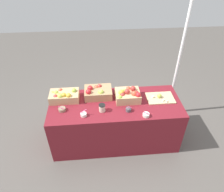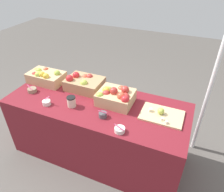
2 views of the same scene
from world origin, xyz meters
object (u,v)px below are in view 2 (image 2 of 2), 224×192
(sample_bowl_near, at_px, (32,90))
(sample_bowl_extra, at_px, (47,102))
(sample_bowl_mid, at_px, (103,115))
(coffee_cup, at_px, (71,102))
(cutting_board_front, at_px, (162,115))
(apple_crate_right, at_px, (116,96))
(apple_crate_left, at_px, (46,77))
(apple_crate_middle, at_px, (84,83))
(tent_pole, at_px, (217,64))
(sample_bowl_far, at_px, (120,130))

(sample_bowl_near, distance_m, sample_bowl_extra, 0.33)
(sample_bowl_mid, bearing_deg, coffee_cup, 174.90)
(cutting_board_front, bearing_deg, apple_crate_right, 177.16)
(cutting_board_front, bearing_deg, sample_bowl_extra, -166.11)
(apple_crate_right, height_order, sample_bowl_mid, apple_crate_right)
(apple_crate_left, distance_m, apple_crate_right, 0.93)
(apple_crate_right, height_order, sample_bowl_near, apple_crate_right)
(apple_crate_middle, xyz_separation_m, apple_crate_right, (0.43, -0.12, 0.01))
(sample_bowl_mid, relative_size, tent_pole, 0.04)
(sample_bowl_far, distance_m, tent_pole, 1.13)
(apple_crate_left, height_order, coffee_cup, apple_crate_left)
(sample_bowl_extra, bearing_deg, cutting_board_front, 13.89)
(apple_crate_left, height_order, sample_bowl_extra, apple_crate_left)
(cutting_board_front, bearing_deg, apple_crate_middle, 171.05)
(sample_bowl_mid, bearing_deg, sample_bowl_near, 174.57)
(cutting_board_front, height_order, sample_bowl_extra, sample_bowl_extra)
(sample_bowl_near, xyz_separation_m, coffee_cup, (0.55, -0.05, 0.03))
(sample_bowl_mid, bearing_deg, apple_crate_middle, 137.51)
(tent_pole, bearing_deg, sample_bowl_far, -128.87)
(apple_crate_right, bearing_deg, sample_bowl_near, -169.73)
(cutting_board_front, distance_m, sample_bowl_extra, 1.15)
(apple_crate_left, relative_size, sample_bowl_near, 4.27)
(apple_crate_left, xyz_separation_m, sample_bowl_mid, (0.90, -0.33, -0.05))
(sample_bowl_near, relative_size, sample_bowl_extra, 0.92)
(cutting_board_front, relative_size, tent_pole, 0.17)
(tent_pole, bearing_deg, sample_bowl_mid, -141.35)
(sample_bowl_near, distance_m, sample_bowl_far, 1.14)
(apple_crate_right, relative_size, sample_bowl_mid, 3.76)
(sample_bowl_mid, distance_m, sample_bowl_far, 0.25)
(tent_pole, bearing_deg, apple_crate_middle, -165.50)
(sample_bowl_far, height_order, coffee_cup, coffee_cup)
(apple_crate_middle, distance_m, sample_bowl_mid, 0.56)
(apple_crate_right, distance_m, sample_bowl_far, 0.43)
(sample_bowl_mid, height_order, sample_bowl_far, sample_bowl_mid)
(sample_bowl_extra, bearing_deg, sample_bowl_mid, 4.21)
(apple_crate_right, bearing_deg, apple_crate_left, 175.64)
(apple_crate_right, distance_m, sample_bowl_near, 0.95)
(cutting_board_front, xyz_separation_m, sample_bowl_far, (-0.29, -0.35, 0.01))
(cutting_board_front, height_order, tent_pole, tent_pole)
(coffee_cup, bearing_deg, cutting_board_front, 12.95)
(coffee_cup, bearing_deg, apple_crate_left, 151.48)
(sample_bowl_near, bearing_deg, cutting_board_front, 5.85)
(sample_bowl_mid, distance_m, tent_pole, 1.20)
(apple_crate_right, bearing_deg, cutting_board_front, -2.84)
(sample_bowl_far, bearing_deg, sample_bowl_mid, 150.73)
(tent_pole, bearing_deg, apple_crate_right, -152.21)
(apple_crate_middle, distance_m, cutting_board_front, 0.93)
(apple_crate_middle, distance_m, apple_crate_right, 0.45)
(coffee_cup, distance_m, tent_pole, 1.46)
(apple_crate_middle, xyz_separation_m, sample_bowl_mid, (0.41, -0.38, -0.05))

